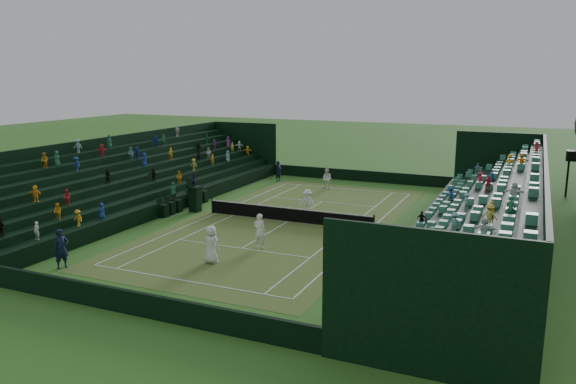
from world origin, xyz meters
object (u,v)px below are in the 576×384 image
at_px(player_far_west, 327,179).
at_px(player_far_east, 307,202).
at_px(umpire_chair, 195,196).
at_px(player_near_west, 211,245).
at_px(player_near_east, 260,231).
at_px(tennis_net, 288,214).

xyz_separation_m(player_far_west, player_far_east, (1.75, -8.81, -0.01)).
bearing_deg(umpire_chair, player_far_west, 62.92).
height_order(umpire_chair, player_far_east, umpire_chair).
relative_size(umpire_chair, player_far_east, 1.55).
height_order(umpire_chair, player_near_west, umpire_chair).
xyz_separation_m(player_near_east, player_far_west, (-2.28, 17.17, -0.12)).
height_order(umpire_chair, player_far_west, umpire_chair).
bearing_deg(player_far_east, player_far_west, 104.93).
distance_m(umpire_chair, player_far_west, 12.71).
bearing_deg(tennis_net, player_far_east, 81.09).
bearing_deg(umpire_chair, player_far_east, 18.39).
distance_m(player_far_west, player_far_east, 8.98).
bearing_deg(player_near_west, player_near_east, -102.52).
height_order(player_near_west, player_far_west, player_near_west).
xyz_separation_m(tennis_net, player_near_east, (0.91, -5.92, 0.47)).
relative_size(tennis_net, player_near_east, 5.86).
bearing_deg(player_far_east, tennis_net, -95.22).
bearing_deg(player_near_west, tennis_net, -84.56).
height_order(player_near_west, player_near_east, player_near_east).
bearing_deg(player_far_east, player_near_west, -89.30).
height_order(tennis_net, player_far_west, player_far_west).
height_order(umpire_chair, player_near_east, umpire_chair).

